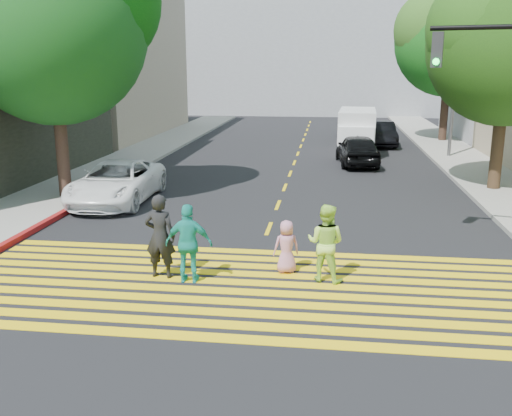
% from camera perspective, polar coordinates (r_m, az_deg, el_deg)
% --- Properties ---
extents(ground, '(120.00, 120.00, 0.00)m').
position_cam_1_polar(ground, '(11.71, -1.93, -10.26)').
color(ground, black).
extents(sidewalk_left, '(3.00, 40.00, 0.15)m').
position_cam_1_polar(sidewalk_left, '(34.43, -10.03, 6.02)').
color(sidewalk_left, gray).
rests_on(sidewalk_left, ground).
extents(sidewalk_right, '(3.00, 60.00, 0.15)m').
position_cam_1_polar(sidewalk_right, '(26.82, 21.89, 2.92)').
color(sidewalk_right, gray).
rests_on(sidewalk_right, ground).
extents(curb_red, '(0.20, 8.00, 0.16)m').
position_cam_1_polar(curb_red, '(19.25, -19.59, -0.98)').
color(curb_red, maroon).
rests_on(curb_red, ground).
extents(crosswalk, '(13.40, 5.30, 0.01)m').
position_cam_1_polar(crosswalk, '(12.87, -1.01, -7.91)').
color(crosswalk, yellow).
rests_on(crosswalk, ground).
extents(lane_line, '(0.12, 34.40, 0.01)m').
position_cam_1_polar(lane_line, '(33.42, 4.36, 5.83)').
color(lane_line, yellow).
rests_on(lane_line, ground).
extents(building_left_tan, '(12.00, 16.00, 10.00)m').
position_cam_1_polar(building_left_tan, '(42.42, -17.84, 13.75)').
color(building_left_tan, tan).
rests_on(building_left_tan, ground).
extents(backdrop_block, '(30.00, 8.00, 12.00)m').
position_cam_1_polar(backdrop_block, '(58.55, 5.93, 15.26)').
color(backdrop_block, gray).
rests_on(backdrop_block, ground).
extents(tree_left, '(8.14, 7.94, 9.41)m').
position_cam_1_polar(tree_left, '(21.66, -19.53, 17.39)').
color(tree_left, black).
rests_on(tree_left, ground).
extents(tree_right_near, '(6.99, 6.71, 8.61)m').
position_cam_1_polar(tree_right_near, '(23.76, 24.12, 15.38)').
color(tree_right_near, '#3D2A1E').
rests_on(tree_right_near, ground).
extents(tree_right_far, '(7.94, 7.63, 9.70)m').
position_cam_1_polar(tree_right_far, '(38.31, 18.98, 16.02)').
color(tree_right_far, black).
rests_on(tree_right_far, ground).
extents(pedestrian_man, '(0.76, 0.53, 1.99)m').
position_cam_1_polar(pedestrian_man, '(13.33, -9.56, -2.81)').
color(pedestrian_man, black).
rests_on(pedestrian_man, ground).
extents(pedestrian_woman, '(1.04, 0.91, 1.80)m').
position_cam_1_polar(pedestrian_woman, '(13.08, 6.96, -3.48)').
color(pedestrian_woman, '#BBF455').
rests_on(pedestrian_woman, ground).
extents(pedestrian_child, '(0.73, 0.59, 1.28)m').
position_cam_1_polar(pedestrian_child, '(13.57, 3.06, -3.88)').
color(pedestrian_child, '#BF7894').
rests_on(pedestrian_child, ground).
extents(pedestrian_extra, '(1.08, 0.48, 1.83)m').
position_cam_1_polar(pedestrian_extra, '(12.98, -6.73, -3.56)').
color(pedestrian_extra, teal).
rests_on(pedestrian_extra, ground).
extents(white_sedan, '(2.53, 5.31, 1.46)m').
position_cam_1_polar(white_sedan, '(21.09, -13.76, 2.54)').
color(white_sedan, white).
rests_on(white_sedan, ground).
extents(dark_car_near, '(2.21, 4.65, 1.53)m').
position_cam_1_polar(dark_car_near, '(28.59, 10.13, 5.78)').
color(dark_car_near, black).
rests_on(dark_car_near, ground).
extents(silver_car, '(2.37, 5.04, 1.42)m').
position_cam_1_polar(silver_car, '(40.60, 9.90, 8.15)').
color(silver_car, '#A4A9B4').
rests_on(silver_car, ground).
extents(dark_car_parked, '(1.71, 4.43, 1.44)m').
position_cam_1_polar(dark_car_parked, '(35.82, 12.42, 7.26)').
color(dark_car_parked, black).
rests_on(dark_car_parked, ground).
extents(white_van, '(2.19, 5.20, 2.41)m').
position_cam_1_polar(white_van, '(32.12, 10.04, 7.37)').
color(white_van, silver).
rests_on(white_van, ground).
extents(street_lamp, '(2.20, 0.67, 9.78)m').
position_cam_1_polar(street_lamp, '(31.59, 19.13, 14.84)').
color(street_lamp, '#5D5D60').
rests_on(street_lamp, ground).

